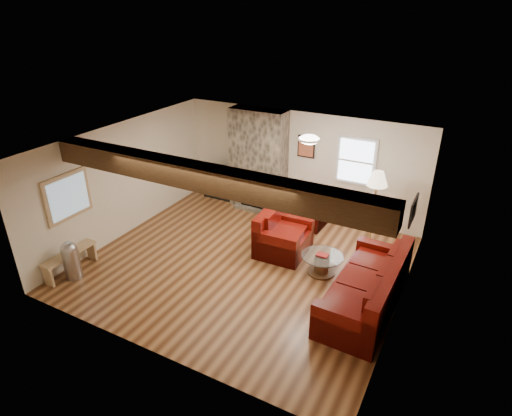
{
  "coord_description": "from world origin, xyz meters",
  "views": [
    {
      "loc": [
        3.62,
        -6.3,
        4.78
      ],
      "look_at": [
        0.05,
        0.4,
        1.08
      ],
      "focal_mm": 30.0,
      "sensor_mm": 36.0,
      "label": 1
    }
  ],
  "objects_px": {
    "armchair_red": "(284,233)",
    "floor_lamp": "(377,183)",
    "coffee_table": "(322,264)",
    "sofa_three": "(366,285)",
    "tv_cabinet": "(222,189)",
    "television": "(222,172)",
    "loveseat": "(297,206)"
  },
  "relations": [
    {
      "from": "armchair_red",
      "to": "floor_lamp",
      "type": "bearing_deg",
      "value": -53.73
    },
    {
      "from": "coffee_table",
      "to": "floor_lamp",
      "type": "height_order",
      "value": "floor_lamp"
    },
    {
      "from": "sofa_three",
      "to": "tv_cabinet",
      "type": "distance_m",
      "value": 5.34
    },
    {
      "from": "sofa_three",
      "to": "armchair_red",
      "type": "xyz_separation_m",
      "value": [
        -1.97,
        0.98,
        -0.02
      ]
    },
    {
      "from": "sofa_three",
      "to": "television",
      "type": "bearing_deg",
      "value": -119.08
    },
    {
      "from": "loveseat",
      "to": "tv_cabinet",
      "type": "height_order",
      "value": "loveseat"
    },
    {
      "from": "loveseat",
      "to": "television",
      "type": "xyz_separation_m",
      "value": [
        -2.28,
        0.3,
        0.34
      ]
    },
    {
      "from": "armchair_red",
      "to": "television",
      "type": "height_order",
      "value": "television"
    },
    {
      "from": "loveseat",
      "to": "coffee_table",
      "type": "xyz_separation_m",
      "value": [
        1.3,
        -1.82,
        -0.18
      ]
    },
    {
      "from": "loveseat",
      "to": "armchair_red",
      "type": "xyz_separation_m",
      "value": [
        0.32,
        -1.46,
        0.07
      ]
    },
    {
      "from": "armchair_red",
      "to": "television",
      "type": "relative_size",
      "value": 1.33
    },
    {
      "from": "armchair_red",
      "to": "television",
      "type": "bearing_deg",
      "value": 53.74
    },
    {
      "from": "loveseat",
      "to": "sofa_three",
      "type": "bearing_deg",
      "value": -43.64
    },
    {
      "from": "armchair_red",
      "to": "sofa_three",
      "type": "bearing_deg",
      "value": -118.6
    },
    {
      "from": "sofa_three",
      "to": "floor_lamp",
      "type": "relative_size",
      "value": 1.43
    },
    {
      "from": "armchair_red",
      "to": "tv_cabinet",
      "type": "bearing_deg",
      "value": 53.74
    },
    {
      "from": "armchair_red",
      "to": "television",
      "type": "distance_m",
      "value": 3.16
    },
    {
      "from": "coffee_table",
      "to": "sofa_three",
      "type": "bearing_deg",
      "value": -32.26
    },
    {
      "from": "loveseat",
      "to": "television",
      "type": "relative_size",
      "value": 1.73
    },
    {
      "from": "loveseat",
      "to": "tv_cabinet",
      "type": "relative_size",
      "value": 1.47
    },
    {
      "from": "floor_lamp",
      "to": "armchair_red",
      "type": "bearing_deg",
      "value": -141.56
    },
    {
      "from": "loveseat",
      "to": "armchair_red",
      "type": "relative_size",
      "value": 1.3
    },
    {
      "from": "coffee_table",
      "to": "tv_cabinet",
      "type": "relative_size",
      "value": 0.83
    },
    {
      "from": "coffee_table",
      "to": "loveseat",
      "type": "bearing_deg",
      "value": 125.53
    },
    {
      "from": "loveseat",
      "to": "armchair_red",
      "type": "bearing_deg",
      "value": -74.41
    },
    {
      "from": "armchair_red",
      "to": "floor_lamp",
      "type": "xyz_separation_m",
      "value": [
        1.51,
        1.2,
        0.99
      ]
    },
    {
      "from": "coffee_table",
      "to": "television",
      "type": "distance_m",
      "value": 4.19
    },
    {
      "from": "television",
      "to": "armchair_red",
      "type": "bearing_deg",
      "value": -34.1
    },
    {
      "from": "television",
      "to": "tv_cabinet",
      "type": "bearing_deg",
      "value": 0.0
    },
    {
      "from": "sofa_three",
      "to": "tv_cabinet",
      "type": "xyz_separation_m",
      "value": [
        -4.58,
        2.74,
        -0.22
      ]
    },
    {
      "from": "tv_cabinet",
      "to": "armchair_red",
      "type": "bearing_deg",
      "value": -34.1
    },
    {
      "from": "sofa_three",
      "to": "loveseat",
      "type": "height_order",
      "value": "sofa_three"
    }
  ]
}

